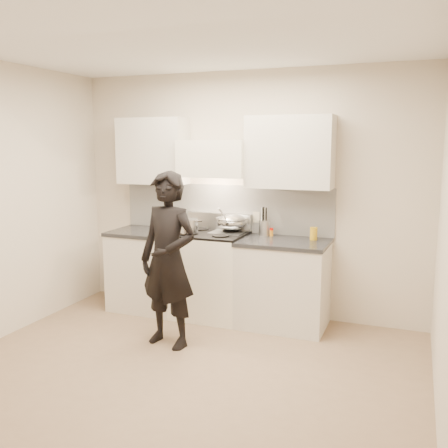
% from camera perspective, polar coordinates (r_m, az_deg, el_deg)
% --- Properties ---
extents(ground_plane, '(4.00, 4.00, 0.00)m').
position_cam_1_polar(ground_plane, '(4.40, -5.23, -16.68)').
color(ground_plane, '#896E53').
extents(room_shell, '(4.04, 3.54, 2.70)m').
position_cam_1_polar(room_shell, '(4.33, -4.03, 4.95)').
color(room_shell, beige).
rests_on(room_shell, ground).
extents(stove, '(0.76, 0.65, 0.96)m').
position_cam_1_polar(stove, '(5.57, -1.54, -5.78)').
color(stove, white).
rests_on(stove, ground).
extents(counter_right, '(0.92, 0.67, 0.92)m').
position_cam_1_polar(counter_right, '(5.32, 6.80, -6.73)').
color(counter_right, beige).
rests_on(counter_right, ground).
extents(counter_left, '(0.82, 0.67, 0.92)m').
position_cam_1_polar(counter_left, '(5.91, -8.56, -5.13)').
color(counter_left, beige).
rests_on(counter_left, ground).
extents(wok, '(0.36, 0.44, 0.29)m').
position_cam_1_polar(wok, '(5.51, 0.93, 0.22)').
color(wok, '#BABABA').
rests_on(wok, stove).
extents(stock_pot, '(0.31, 0.26, 0.15)m').
position_cam_1_polar(stock_pot, '(5.40, -4.12, -0.22)').
color(stock_pot, '#BABABA').
rests_on(stock_pot, stove).
extents(utensil_crock, '(0.12, 0.12, 0.31)m').
position_cam_1_polar(utensil_crock, '(5.45, 4.60, -0.32)').
color(utensil_crock, '#BCBCBC').
rests_on(utensil_crock, counter_right).
extents(spice_jar, '(0.04, 0.04, 0.09)m').
position_cam_1_polar(spice_jar, '(5.42, 5.44, -0.92)').
color(spice_jar, orange).
rests_on(spice_jar, counter_right).
extents(oil_glass, '(0.08, 0.08, 0.13)m').
position_cam_1_polar(oil_glass, '(5.28, 10.21, -1.07)').
color(oil_glass, '#C59416').
rests_on(oil_glass, counter_right).
extents(person, '(0.67, 0.50, 1.67)m').
position_cam_1_polar(person, '(4.73, -6.39, -4.10)').
color(person, black).
rests_on(person, ground).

